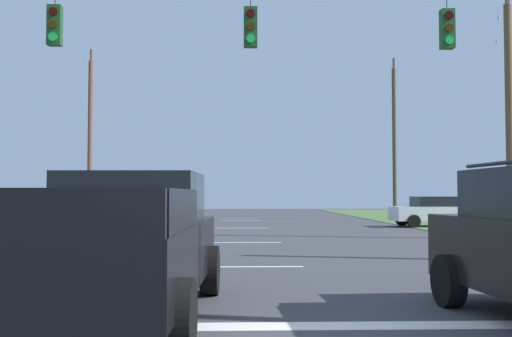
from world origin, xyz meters
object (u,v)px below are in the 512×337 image
at_px(overhead_signal_span, 255,99).
at_px(pickup_truck, 125,245).
at_px(utility_pole_far_right, 394,138).
at_px(distant_car_crossing_white, 106,210).
at_px(utility_pole_far_left, 90,136).
at_px(distant_car_oncoming, 435,211).
at_px(utility_pole_mid_right, 509,112).

distance_m(overhead_signal_span, pickup_truck, 6.81).
bearing_deg(utility_pole_far_right, pickup_truck, -111.41).
relative_size(distant_car_crossing_white, utility_pole_far_left, 0.40).
distance_m(pickup_truck, distant_car_oncoming, 24.19).
xyz_separation_m(distant_car_oncoming, utility_pole_far_right, (0.30, 8.63, 4.49)).
bearing_deg(distant_car_crossing_white, pickup_truck, -77.04).
xyz_separation_m(utility_pole_mid_right, utility_pole_far_left, (-19.20, 15.72, 0.64)).
height_order(overhead_signal_span, utility_pole_far_right, utility_pole_far_right).
bearing_deg(pickup_truck, distant_car_crossing_white, 102.96).
relative_size(overhead_signal_span, distant_car_crossing_white, 4.22).
relative_size(utility_pole_far_right, utility_pole_far_left, 0.98).
bearing_deg(overhead_signal_span, utility_pole_far_right, 67.85).
bearing_deg(distant_car_crossing_white, distant_car_oncoming, -7.98).
height_order(overhead_signal_span, distant_car_oncoming, overhead_signal_span).
height_order(distant_car_oncoming, utility_pole_far_left, utility_pole_far_left).
height_order(distant_car_oncoming, utility_pole_mid_right, utility_pole_mid_right).
distance_m(distant_car_crossing_white, utility_pole_far_left, 7.32).
bearing_deg(pickup_truck, distant_car_oncoming, 61.77).
bearing_deg(utility_pole_mid_right, overhead_signal_span, -142.18).
relative_size(distant_car_crossing_white, distant_car_oncoming, 0.99).
xyz_separation_m(distant_car_oncoming, utility_pole_mid_right, (0.08, -8.02, 3.86)).
height_order(pickup_truck, distant_car_oncoming, pickup_truck).
relative_size(utility_pole_mid_right, utility_pole_far_right, 0.87).
relative_size(overhead_signal_span, pickup_truck, 3.34).
bearing_deg(distant_car_oncoming, pickup_truck, -118.23).
relative_size(pickup_truck, utility_pole_far_left, 0.51).
bearing_deg(utility_pole_mid_right, pickup_truck, -130.93).
bearing_deg(utility_pole_mid_right, distant_car_crossing_white, 148.51).
bearing_deg(overhead_signal_span, utility_pole_far_left, 112.54).
relative_size(distant_car_crossing_white, utility_pole_far_right, 0.41).
bearing_deg(distant_car_oncoming, distant_car_crossing_white, 172.02).
height_order(pickup_truck, utility_pole_far_left, utility_pole_far_left).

